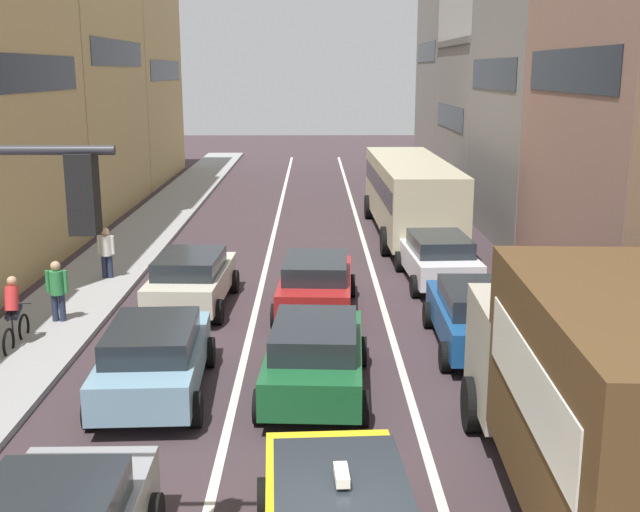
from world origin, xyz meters
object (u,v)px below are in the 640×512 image
Objects in this scene: sedan_left_lane_third at (192,278)px; sedan_right_lane_behind_truck at (478,315)px; cyclist_on_sidewalk at (14,314)px; pedestrian_near_kerb at (57,289)px; sedan_centre_lane_second at (315,354)px; bus_mid_queue_primary at (410,191)px; removalist_box_truck at (601,393)px; wagon_left_lane_second at (154,357)px; pedestrian_mid_sidewalk at (106,251)px; hatchback_centre_lane_third at (316,283)px; wagon_right_lane_far at (438,257)px.

sedan_left_lane_third is 1.01× the size of sedan_right_lane_behind_truck.
cyclist_on_sidewalk is 1.04× the size of pedestrian_near_kerb.
bus_mid_queue_primary is (3.64, 15.01, 0.96)m from sedan_centre_lane_second.
removalist_box_truck is at bearing -177.82° from sedan_right_lane_behind_truck.
removalist_box_truck is 12.83m from cyclist_on_sidewalk.
wagon_left_lane_second is at bearing -127.40° from cyclist_on_sidewalk.
sedan_centre_lane_second is 4.47m from sedan_right_lane_behind_truck.
sedan_centre_lane_second and sedan_right_lane_behind_truck have the same top height.
pedestrian_mid_sidewalk is at bearing 123.05° from bus_mid_queue_primary.
pedestrian_mid_sidewalk reaches higher than sedan_right_lane_behind_truck.
pedestrian_mid_sidewalk is at bearing 17.38° from wagon_left_lane_second.
wagon_left_lane_second is 16.58m from bus_mid_queue_primary.
hatchback_centre_lane_third is at bearing 74.40° from pedestrian_mid_sidewalk.
cyclist_on_sidewalk is at bearing 139.38° from bus_mid_queue_primary.
sedan_right_lane_behind_truck is (3.69, 2.52, 0.00)m from sedan_centre_lane_second.
cyclist_on_sidewalk is at bearing 58.45° from removalist_box_truck.
pedestrian_mid_sidewalk is at bearing 39.44° from sedan_centre_lane_second.
removalist_box_truck reaches higher than cyclist_on_sidewalk.
sedan_right_lane_behind_truck is 10.16m from pedestrian_near_kerb.
sedan_left_lane_third is 11.57m from bus_mid_queue_primary.
hatchback_centre_lane_third is at bearing 158.75° from bus_mid_queue_primary.
bus_mid_queue_primary is (6.76, 15.11, 0.96)m from wagon_left_lane_second.
wagon_right_lane_far is 11.86m from cyclist_on_sidewalk.
bus_mid_queue_primary reaches higher than pedestrian_mid_sidewalk.
wagon_right_lane_far is (3.63, 2.84, 0.00)m from hatchback_centre_lane_third.
removalist_box_truck is at bearing -126.08° from cyclist_on_sidewalk.
cyclist_on_sidewalk is at bearing 135.74° from sedan_left_lane_third.
sedan_centre_lane_second is 10.43m from pedestrian_mid_sidewalk.
wagon_left_lane_second and wagon_right_lane_far have the same top height.
hatchback_centre_lane_third is 6.46m from pedestrian_near_kerb.
pedestrian_near_kerb is (-10.16, 8.87, -1.03)m from removalist_box_truck.
sedan_centre_lane_second is at bearing -112.27° from cyclist_on_sidewalk.
sedan_right_lane_behind_truck is at bearing 177.61° from wagon_right_lane_far.
pedestrian_near_kerb reaches higher than sedan_centre_lane_second.
pedestrian_mid_sidewalk reaches higher than wagon_left_lane_second.
removalist_box_truck is 7.28m from sedan_right_lane_behind_truck.
bus_mid_queue_primary reaches higher than wagon_right_lane_far.
pedestrian_near_kerb is at bearing 34.21° from wagon_left_lane_second.
sedan_centre_lane_second and hatchback_centre_lane_third have the same top height.
wagon_left_lane_second is 5.38m from pedestrian_near_kerb.
wagon_right_lane_far is at bearing 3.22° from removalist_box_truck.
wagon_left_lane_second is 2.64× the size of pedestrian_mid_sidewalk.
cyclist_on_sidewalk reaches higher than hatchback_centre_lane_third.
sedan_left_lane_third is at bearing 36.68° from removalist_box_truck.
sedan_left_lane_third is at bearing -0.98° from wagon_left_lane_second.
wagon_left_lane_second is at bearing 155.01° from bus_mid_queue_primary.
sedan_centre_lane_second is 0.42× the size of bus_mid_queue_primary.
bus_mid_queue_primary reaches higher than pedestrian_near_kerb.
sedan_right_lane_behind_truck is at bearing -91.88° from cyclist_on_sidewalk.
removalist_box_truck is at bearing 48.54° from pedestrian_near_kerb.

